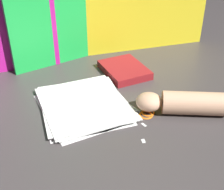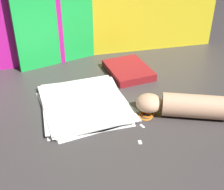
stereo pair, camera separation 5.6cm
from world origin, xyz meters
name	(u,v)px [view 1 (the left image)]	position (x,y,z in m)	size (l,w,h in m)	color
ground_plane	(92,109)	(0.00, 0.00, 0.00)	(6.00, 6.00, 0.00)	#3D3838
paper_stack	(84,105)	(-0.02, 0.02, 0.01)	(0.32, 0.35, 0.02)	white
book_closed	(124,70)	(0.21, 0.20, 0.02)	(0.17, 0.21, 0.03)	maroon
scissors	(141,111)	(0.15, -0.08, 0.00)	(0.13, 0.14, 0.01)	silver
hand_forearm	(183,103)	(0.28, -0.14, 0.04)	(0.31, 0.21, 0.08)	tan
paper_scrap_near	(143,141)	(0.09, -0.22, 0.00)	(0.01, 0.02, 0.00)	white
paper_scrap_mid	(144,125)	(0.13, -0.15, 0.00)	(0.01, 0.02, 0.00)	white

